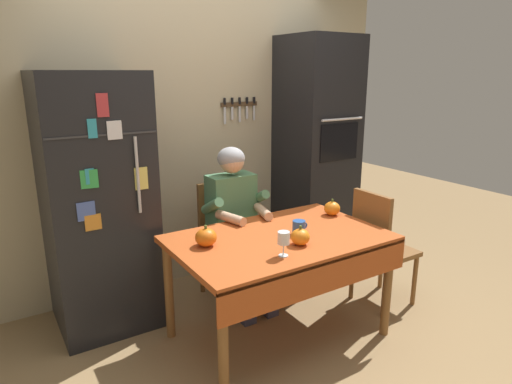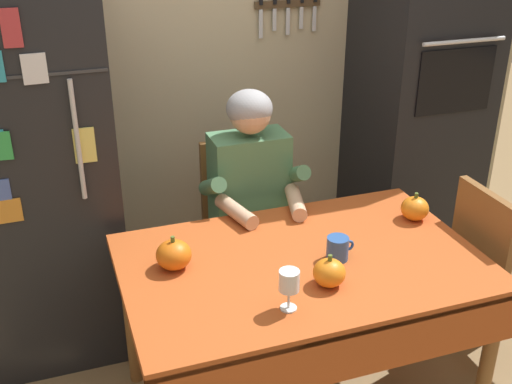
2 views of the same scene
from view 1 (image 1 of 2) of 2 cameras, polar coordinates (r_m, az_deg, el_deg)
name	(u,v)px [view 1 (image 1 of 2)]	position (r m, az deg, el deg)	size (l,w,h in m)	color
ground_plane	(286,341)	(3.22, 3.92, -18.65)	(10.00, 10.00, 0.00)	#93754C
back_wall_assembly	(201,130)	(3.89, -7.06, 7.89)	(3.70, 0.13, 2.60)	#BCAD89
refrigerator	(98,204)	(3.29, -19.72, -1.40)	(0.68, 0.71, 1.80)	black
wall_oven	(316,154)	(4.17, 7.73, 4.89)	(0.60, 0.64, 2.10)	black
dining_table	(281,249)	(2.96, 3.26, -7.35)	(1.40, 0.90, 0.74)	brown
chair_behind_person	(225,234)	(3.64, -4.08, -5.38)	(0.40, 0.40, 0.93)	brown
seated_person	(236,213)	(3.41, -2.63, -2.78)	(0.47, 0.55, 1.25)	#38384C
chair_right_side	(379,244)	(3.56, 15.52, -6.43)	(0.40, 0.40, 0.93)	brown
coffee_mug	(299,227)	(2.97, 5.57, -4.56)	(0.11, 0.09, 0.09)	#2D569E
wine_glass	(284,239)	(2.60, 3.58, -6.04)	(0.07, 0.07, 0.15)	white
pumpkin_large	(206,237)	(2.78, -6.46, -5.81)	(0.14, 0.14, 0.14)	orange
pumpkin_medium	(332,208)	(3.39, 9.77, -2.10)	(0.12, 0.12, 0.13)	orange
pumpkin_small	(300,237)	(2.80, 5.73, -5.78)	(0.12, 0.12, 0.13)	orange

